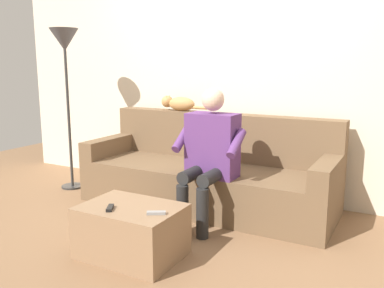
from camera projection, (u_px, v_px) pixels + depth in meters
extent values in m
plane|color=#846042|center=(168.00, 231.00, 3.40)|extent=(8.00, 8.00, 0.00)
cube|color=beige|center=(231.00, 78.00, 4.25)|extent=(5.59, 0.06, 2.43)
cube|color=brown|center=(201.00, 189.00, 3.88)|extent=(2.08, 0.67, 0.41)
cube|color=brown|center=(221.00, 156.00, 4.20)|extent=(2.41, 0.19, 0.87)
cube|color=brown|center=(325.00, 198.00, 3.33)|extent=(0.16, 0.67, 0.59)
cube|color=brown|center=(108.00, 166.00, 4.38)|extent=(0.16, 0.67, 0.59)
cube|color=#8C6B4C|center=(132.00, 231.00, 2.94)|extent=(0.70, 0.51, 0.37)
cube|color=#5B3370|center=(213.00, 145.00, 3.50)|extent=(0.43, 0.23, 0.54)
sphere|color=beige|center=(213.00, 100.00, 3.42)|extent=(0.19, 0.19, 0.19)
cylinder|color=black|center=(213.00, 176.00, 3.34)|extent=(0.11, 0.36, 0.11)
cylinder|color=black|center=(193.00, 174.00, 3.42)|extent=(0.11, 0.36, 0.11)
cylinder|color=black|center=(202.00, 213.00, 3.23)|extent=(0.10, 0.10, 0.41)
cylinder|color=black|center=(182.00, 210.00, 3.32)|extent=(0.10, 0.10, 0.41)
cylinder|color=#5B3370|center=(236.00, 143.00, 3.30)|extent=(0.08, 0.27, 0.22)
cylinder|color=#5B3370|center=(182.00, 138.00, 3.54)|extent=(0.08, 0.27, 0.22)
ellipsoid|color=#B7844C|center=(182.00, 104.00, 4.32)|extent=(0.30, 0.14, 0.15)
sphere|color=#B7844C|center=(167.00, 101.00, 4.40)|extent=(0.12, 0.12, 0.12)
cone|color=#B7844C|center=(169.00, 97.00, 4.41)|extent=(0.04, 0.04, 0.04)
cone|color=#B7844C|center=(166.00, 97.00, 4.36)|extent=(0.04, 0.04, 0.04)
cylinder|color=#B7844C|center=(199.00, 108.00, 4.23)|extent=(0.18, 0.03, 0.03)
cube|color=black|center=(110.00, 208.00, 2.84)|extent=(0.09, 0.12, 0.02)
cube|color=gray|center=(156.00, 213.00, 2.74)|extent=(0.13, 0.10, 0.02)
cylinder|color=#2D2D2D|center=(73.00, 186.00, 4.62)|extent=(0.24, 0.24, 0.02)
cylinder|color=#333333|center=(69.00, 117.00, 4.47)|extent=(0.03, 0.03, 1.58)
cone|color=#4C4C51|center=(64.00, 40.00, 4.31)|extent=(0.30, 0.30, 0.24)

